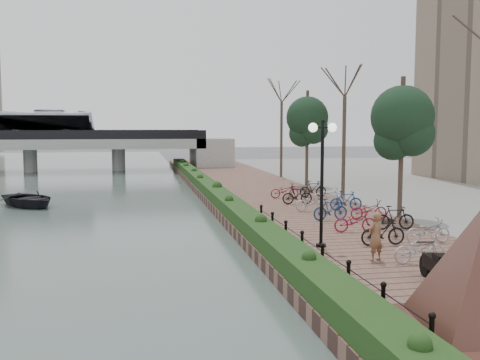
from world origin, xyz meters
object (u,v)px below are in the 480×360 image
object	(u,v)px
motorcycle	(434,265)
pedestrian	(376,236)
boat	(28,199)
lamppost	(322,155)

from	to	relation	value
motorcycle	pedestrian	world-z (taller)	pedestrian
motorcycle	boat	xyz separation A→B (m)	(-14.21, 20.22, -0.53)
boat	motorcycle	bearing A→B (deg)	-93.16
lamppost	pedestrian	xyz separation A→B (m)	(1.00, -2.24, -2.45)
lamppost	motorcycle	size ratio (longest dim) A/B	2.70
lamppost	boat	size ratio (longest dim) A/B	0.99
lamppost	pedestrian	size ratio (longest dim) A/B	2.84
pedestrian	boat	xyz separation A→B (m)	(-13.71, 17.64, -0.80)
lamppost	motorcycle	bearing A→B (deg)	-72.67
pedestrian	motorcycle	bearing A→B (deg)	79.35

